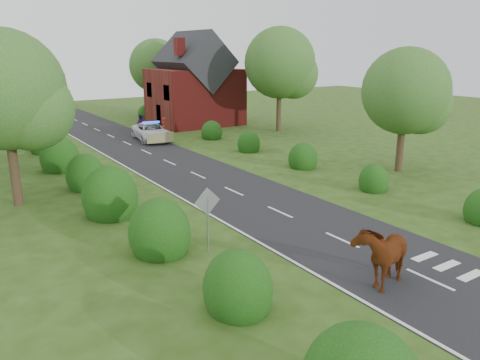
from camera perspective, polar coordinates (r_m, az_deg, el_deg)
ground at (r=19.27m, az=12.32°, el=-7.20°), size 120.00×120.00×0.00m
road at (r=31.02m, az=-7.80°, el=1.78°), size 6.00×70.00×0.02m
road_markings at (r=28.54m, az=-8.87°, el=0.55°), size 4.96×70.00×0.01m
hedgerow_left at (r=25.62m, az=-17.75°, el=-0.09°), size 2.75×50.41×3.00m
hedgerow_right at (r=31.26m, az=6.22°, el=2.96°), size 2.10×45.78×2.10m
tree_left_a at (r=24.36m, az=-26.17°, el=9.30°), size 5.74×5.60×8.38m
tree_right_a at (r=30.32m, az=19.96°, el=9.77°), size 5.33×5.20×7.56m
tree_right_b at (r=43.63m, az=5.31°, el=13.69°), size 6.56×6.40×9.40m
tree_right_c at (r=54.80m, az=-9.83°, el=13.30°), size 6.15×6.00×8.58m
road_sign at (r=17.26m, az=-3.98°, el=-3.71°), size 1.06×0.08×2.53m
house at (r=47.94m, az=-5.59°, el=11.28°), size 8.00×7.40×9.17m
cow at (r=15.96m, az=16.78°, el=-9.02°), size 2.77×2.03×1.76m
police_van at (r=39.96m, az=-10.74°, el=5.79°), size 3.07×5.49×1.59m
pedestrian_red at (r=42.40m, az=-9.27°, el=6.48°), size 0.67×0.63×1.53m
pedestrian_purple at (r=43.63m, az=-12.01°, el=6.74°), size 1.07×1.03×1.74m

